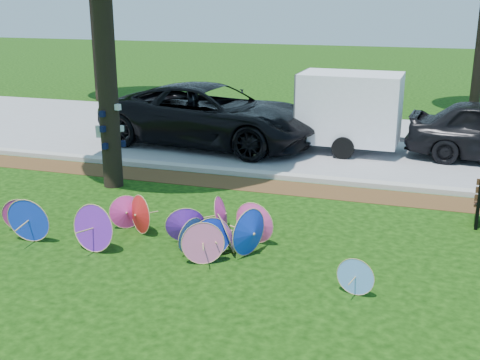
# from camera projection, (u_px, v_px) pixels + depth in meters

# --- Properties ---
(ground) EXTENTS (90.00, 90.00, 0.00)m
(ground) POSITION_uv_depth(u_px,v_px,m) (174.00, 265.00, 9.76)
(ground) COLOR black
(ground) RESTS_ON ground
(mulch_strip) EXTENTS (90.00, 1.00, 0.01)m
(mulch_strip) POSITION_uv_depth(u_px,v_px,m) (252.00, 185.00, 13.86)
(mulch_strip) COLOR #472D16
(mulch_strip) RESTS_ON ground
(curb) EXTENTS (90.00, 0.30, 0.12)m
(curb) POSITION_uv_depth(u_px,v_px,m) (260.00, 174.00, 14.48)
(curb) COLOR #B7B5AD
(curb) RESTS_ON ground
(street) EXTENTS (90.00, 8.00, 0.01)m
(street) POSITION_uv_depth(u_px,v_px,m) (297.00, 139.00, 18.28)
(street) COLOR gray
(street) RESTS_ON ground
(parasol_pile) EXTENTS (6.85, 2.15, 0.85)m
(parasol_pile) POSITION_uv_depth(u_px,v_px,m) (169.00, 227.00, 10.36)
(parasol_pile) COLOR #DA619A
(parasol_pile) RESTS_ON ground
(black_van) EXTENTS (6.60, 3.60, 1.76)m
(black_van) POSITION_uv_depth(u_px,v_px,m) (211.00, 115.00, 17.31)
(black_van) COLOR black
(black_van) RESTS_ON ground
(cargo_trailer) EXTENTS (2.73, 1.77, 2.48)m
(cargo_trailer) POSITION_uv_depth(u_px,v_px,m) (350.00, 108.00, 16.47)
(cargo_trailer) COLOR white
(cargo_trailer) RESTS_ON ground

